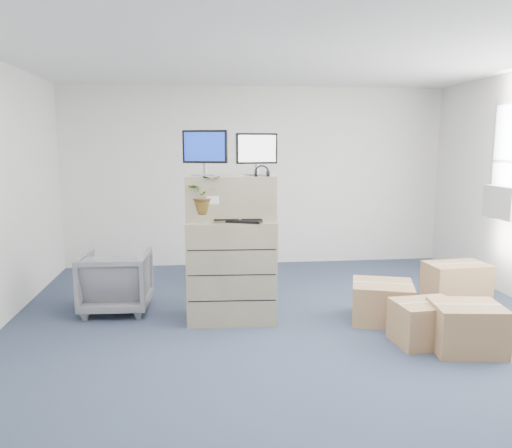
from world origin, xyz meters
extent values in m
plane|color=#252F42|center=(0.00, 0.00, 0.00)|extent=(7.00, 7.00, 0.00)
cube|color=silver|center=(0.00, 3.51, 1.40)|extent=(6.00, 0.02, 2.80)
cube|color=beige|center=(2.87, 1.40, 1.20)|extent=(0.24, 0.60, 0.40)
cube|color=gray|center=(-0.57, 0.94, 0.55)|extent=(0.98, 0.64, 1.11)
cube|color=gray|center=(-0.56, 0.99, 1.35)|extent=(0.98, 0.53, 0.48)
cube|color=#99999E|center=(-0.84, 0.97, 1.59)|extent=(0.30, 0.25, 0.02)
cylinder|color=#99999E|center=(-0.84, 0.97, 1.66)|extent=(0.04, 0.04, 0.12)
cube|color=black|center=(-0.84, 0.97, 1.89)|extent=(0.47, 0.18, 0.35)
cube|color=navy|center=(-0.84, 0.95, 1.89)|extent=(0.42, 0.14, 0.30)
cube|color=#99999E|center=(-0.29, 0.96, 1.59)|extent=(0.26, 0.21, 0.02)
cylinder|color=#99999E|center=(-0.29, 0.96, 1.65)|extent=(0.04, 0.04, 0.11)
cube|color=black|center=(-0.29, 0.96, 1.87)|extent=(0.45, 0.11, 0.32)
cube|color=white|center=(-0.29, 0.95, 1.87)|extent=(0.41, 0.07, 0.28)
torus|color=black|center=(-0.26, 0.80, 1.63)|extent=(0.15, 0.03, 0.15)
cube|color=black|center=(-0.52, 0.83, 1.12)|extent=(0.61, 0.44, 0.03)
ellipsoid|color=silver|center=(-0.28, 0.81, 1.12)|extent=(0.10, 0.08, 0.03)
cylinder|color=gray|center=(-0.53, 1.00, 1.23)|extent=(0.07, 0.07, 0.25)
cube|color=silver|center=(-0.55, 1.01, 1.12)|extent=(0.07, 0.06, 0.02)
cube|color=black|center=(-0.55, 1.01, 1.19)|extent=(0.07, 0.04, 0.12)
cube|color=black|center=(-0.25, 1.02, 1.14)|extent=(0.21, 0.17, 0.06)
cube|color=#41A5DE|center=(-0.25, 1.04, 1.21)|extent=(0.28, 0.20, 0.09)
cylinder|color=#87A383|center=(-0.86, 0.86, 1.12)|extent=(0.20, 0.20, 0.02)
cylinder|color=black|center=(-0.86, 0.86, 1.19)|extent=(0.17, 0.17, 0.13)
imported|color=#1A5618|center=(-0.86, 0.86, 1.35)|extent=(0.43, 0.46, 0.31)
imported|color=slate|center=(-1.88, 1.37, 0.39)|extent=(0.78, 0.73, 0.77)
cube|color=#A5804F|center=(1.25, 0.04, 0.21)|extent=(0.64, 0.52, 0.41)
cube|color=#A5804F|center=(1.55, -0.17, 0.22)|extent=(0.68, 0.59, 0.45)
cube|color=#A5804F|center=(1.06, 0.69, 0.21)|extent=(0.79, 0.75, 0.42)
cube|color=#A5804F|center=(2.15, 1.14, 0.25)|extent=(0.73, 0.50, 0.50)
camera|label=1|loc=(-0.91, -4.35, 1.92)|focal=35.00mm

